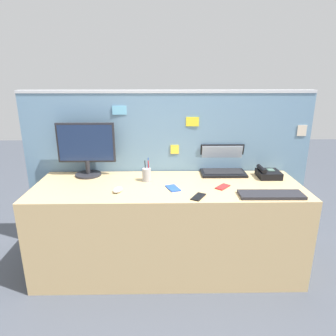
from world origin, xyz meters
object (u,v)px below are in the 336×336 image
laptop (222,166)px  desk_phone (268,174)px  keyboard_main (271,195)px  cell_phone_blue_case (173,188)px  cell_phone_red_case (223,187)px  cell_phone_black_slab (198,197)px  pen_cup (147,174)px  computer_mouse_right_hand (118,190)px  desktop_monitor (86,147)px

laptop → desk_phone: size_ratio=2.08×
keyboard_main → cell_phone_blue_case: size_ratio=3.32×
laptop → cell_phone_red_case: laptop is taller
cell_phone_black_slab → cell_phone_red_case: 0.27m
desk_phone → keyboard_main: 0.41m
desk_phone → pen_cup: 0.99m
computer_mouse_right_hand → cell_phone_black_slab: (0.57, -0.11, -0.01)m
laptop → computer_mouse_right_hand: laptop is taller
desk_phone → cell_phone_black_slab: (-0.61, -0.41, -0.03)m
keyboard_main → computer_mouse_right_hand: size_ratio=4.43×
keyboard_main → computer_mouse_right_hand: computer_mouse_right_hand is taller
keyboard_main → cell_phone_blue_case: bearing=168.0°
cell_phone_black_slab → cell_phone_red_case: bearing=71.9°
laptop → cell_phone_blue_case: size_ratio=2.79×
cell_phone_red_case → cell_phone_blue_case: bearing=-136.7°
laptop → computer_mouse_right_hand: 0.94m
desk_phone → cell_phone_red_case: size_ratio=1.42×
keyboard_main → cell_phone_black_slab: keyboard_main is taller
laptop → keyboard_main: bearing=-65.8°
cell_phone_black_slab → cell_phone_blue_case: bearing=165.3°
cell_phone_red_case → cell_phone_black_slab: bearing=-97.4°
keyboard_main → cell_phone_red_case: 0.35m
desktop_monitor → cell_phone_red_case: size_ratio=3.72×
computer_mouse_right_hand → cell_phone_black_slab: 0.58m
desk_phone → computer_mouse_right_hand: bearing=-166.1°
laptop → desk_phone: bearing=-21.9°
keyboard_main → desktop_monitor: bearing=161.6°
pen_cup → cell_phone_blue_case: pen_cup is taller
laptop → desk_phone: 0.38m
laptop → desk_phone: (0.35, -0.14, -0.03)m
cell_phone_blue_case → cell_phone_red_case: 0.37m
cell_phone_blue_case → cell_phone_red_case: size_ratio=1.06×
desk_phone → keyboard_main: size_ratio=0.40×
laptop → desktop_monitor: bearing=-177.1°
computer_mouse_right_hand → cell_phone_red_case: 0.77m
cell_phone_blue_case → cell_phone_red_case: bearing=-17.8°
desktop_monitor → computer_mouse_right_hand: bearing=-51.7°
computer_mouse_right_hand → desk_phone: bearing=26.6°
pen_cup → desk_phone: bearing=3.8°
desktop_monitor → desk_phone: (1.48, -0.08, -0.21)m
keyboard_main → cell_phone_red_case: size_ratio=3.53×
keyboard_main → cell_phone_red_case: (-0.30, 0.17, -0.01)m
desktop_monitor → cell_phone_red_case: desktop_monitor is taller
laptop → cell_phone_red_case: (-0.06, -0.36, -0.05)m
computer_mouse_right_hand → cell_phone_black_slab: size_ratio=0.74×
laptop → keyboard_main: size_ratio=0.84×
laptop → computer_mouse_right_hand: (-0.83, -0.43, -0.04)m
desktop_monitor → cell_phone_black_slab: desktop_monitor is taller
pen_cup → cell_phone_blue_case: size_ratio=1.41×
keyboard_main → computer_mouse_right_hand: (-1.07, 0.10, 0.01)m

